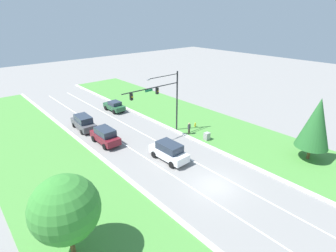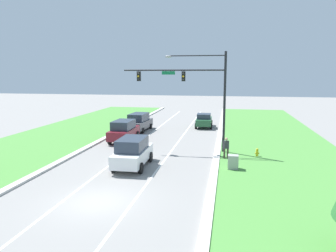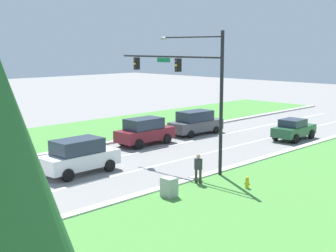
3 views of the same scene
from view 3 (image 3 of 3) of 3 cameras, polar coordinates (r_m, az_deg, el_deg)
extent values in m
cube|color=beige|center=(20.22, -16.83, -11.85)|extent=(0.50, 90.00, 0.15)
cylinder|color=black|center=(26.41, 6.51, 2.56)|extent=(0.20, 0.20, 8.23)
cylinder|color=black|center=(29.02, 0.04, 8.47)|extent=(8.41, 0.12, 0.12)
cube|color=#147042|center=(29.33, -0.55, 8.05)|extent=(1.10, 0.04, 0.28)
cylinder|color=black|center=(27.72, 2.86, 10.78)|extent=(4.63, 0.09, 0.09)
ellipsoid|color=gray|center=(29.32, -0.56, 10.63)|extent=(0.56, 0.28, 0.20)
cube|color=black|center=(28.45, 1.24, 7.43)|extent=(0.28, 0.32, 0.80)
sphere|color=#2D2D2D|center=(28.32, 1.01, 7.89)|extent=(0.16, 0.16, 0.16)
sphere|color=yellow|center=(28.33, 1.00, 7.43)|extent=(0.16, 0.16, 0.16)
sphere|color=#2D2D2D|center=(28.34, 1.00, 6.96)|extent=(0.16, 0.16, 0.16)
cube|color=black|center=(31.19, -3.83, 7.61)|extent=(0.28, 0.32, 0.80)
sphere|color=#2D2D2D|center=(31.07, -4.07, 8.03)|extent=(0.16, 0.16, 0.16)
sphere|color=yellow|center=(31.07, -4.07, 7.60)|extent=(0.16, 0.16, 0.16)
sphere|color=#2D2D2D|center=(31.08, -4.06, 7.17)|extent=(0.16, 0.16, 0.16)
cube|color=#4C4C51|center=(39.70, 3.43, 0.04)|extent=(2.11, 5.01, 0.86)
cube|color=#283342|center=(39.48, 3.31, 1.24)|extent=(1.83, 3.03, 0.84)
cylinder|color=black|center=(40.25, 5.87, -0.48)|extent=(0.27, 0.62, 0.61)
cylinder|color=black|center=(41.48, 4.00, -0.15)|extent=(0.27, 0.62, 0.61)
cylinder|color=black|center=(38.07, 2.79, -1.02)|extent=(0.27, 0.62, 0.61)
cylinder|color=black|center=(39.37, 0.91, -0.66)|extent=(0.27, 0.62, 0.61)
cube|color=white|center=(27.87, -10.73, -4.10)|extent=(1.97, 4.77, 0.87)
cube|color=#283342|center=(27.62, -10.98, -2.43)|extent=(1.75, 2.87, 0.83)
cylinder|color=black|center=(28.12, -7.16, -4.80)|extent=(0.25, 0.73, 0.73)
cylinder|color=black|center=(29.54, -9.42, -4.15)|extent=(0.25, 0.73, 0.73)
cylinder|color=black|center=(26.44, -12.13, -5.88)|extent=(0.25, 0.73, 0.73)
cylinder|color=black|center=(27.94, -14.26, -5.12)|extent=(0.25, 0.73, 0.73)
cube|color=#235633|center=(38.66, 15.10, -0.54)|extent=(1.90, 4.23, 0.73)
cube|color=#283342|center=(38.34, 14.97, 0.38)|extent=(1.65, 1.93, 0.59)
cylinder|color=black|center=(39.47, 17.09, -0.97)|extent=(0.26, 0.74, 0.73)
cylinder|color=black|center=(40.26, 14.87, -0.66)|extent=(0.26, 0.74, 0.73)
cylinder|color=black|center=(37.20, 15.31, -1.51)|extent=(0.26, 0.74, 0.73)
cylinder|color=black|center=(38.03, 12.99, -1.18)|extent=(0.26, 0.74, 0.73)
cube|color=maroon|center=(35.42, -2.81, -1.01)|extent=(1.87, 4.67, 0.85)
cube|color=#283342|center=(35.20, -2.96, 0.30)|extent=(1.68, 2.81, 0.81)
cylinder|color=black|center=(35.83, -0.11, -1.56)|extent=(0.24, 0.76, 0.76)
cylinder|color=black|center=(37.12, -2.10, -1.18)|extent=(0.24, 0.76, 0.76)
cylinder|color=black|center=(33.89, -3.58, -2.23)|extent=(0.24, 0.76, 0.76)
cylinder|color=black|center=(35.24, -5.54, -1.80)|extent=(0.24, 0.76, 0.76)
cube|color=#9E9E99|center=(23.08, 0.14, -7.56)|extent=(0.70, 0.60, 1.03)
cylinder|color=#42382D|center=(25.40, 3.44, -6.18)|extent=(0.14, 0.14, 0.84)
cylinder|color=#42382D|center=(25.28, 3.96, -6.27)|extent=(0.14, 0.14, 0.84)
cube|color=#333338|center=(25.16, 3.72, -4.65)|extent=(0.42, 0.30, 0.60)
sphere|color=tan|center=(25.05, 3.73, -3.67)|extent=(0.22, 0.22, 0.22)
cylinder|color=gold|center=(24.82, 9.61, -7.04)|extent=(0.20, 0.20, 0.55)
sphere|color=gold|center=(24.73, 9.63, -6.29)|extent=(0.18, 0.18, 0.18)
cylinder|color=gold|center=(24.88, 9.39, -6.92)|extent=(0.10, 0.09, 0.09)
cylinder|color=gold|center=(24.75, 9.84, -7.03)|extent=(0.10, 0.09, 0.09)
cone|color=#28662D|center=(12.14, -19.17, -5.11)|extent=(3.44, 3.44, 5.51)
camera|label=1|loc=(40.07, -52.66, 17.00)|focal=28.00mm
camera|label=2|loc=(17.19, -66.46, 1.07)|focal=35.00mm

